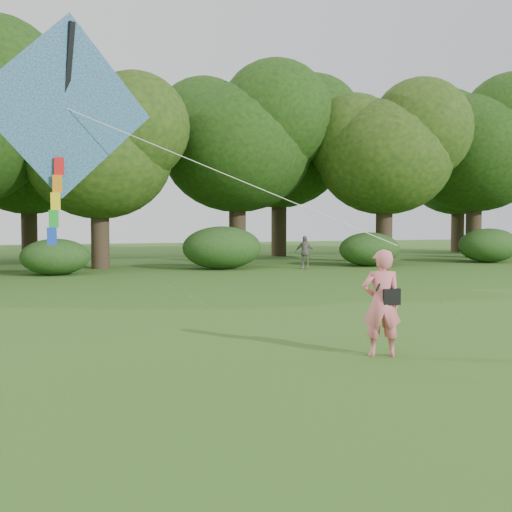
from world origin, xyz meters
name	(u,v)px	position (x,y,z in m)	size (l,w,h in m)	color
ground	(353,355)	(0.00, 0.00, 0.00)	(100.00, 100.00, 0.00)	#265114
man_kite_flyer	(382,303)	(0.40, -0.19, 0.85)	(0.62, 0.41, 1.70)	#EA6E78
bystander_right	(305,252)	(6.46, 16.80, 0.73)	(0.86, 0.36, 1.46)	gray
crossbody_bag	(389,296)	(0.52, -0.22, 0.96)	(0.43, 0.20, 0.69)	black
flying_kite	(66,111)	(-4.29, 0.92, 3.77)	(6.26, 1.53, 3.40)	#233C9A
tree_line	(169,151)	(1.67, 22.88, 5.60)	(54.70, 15.30, 9.48)	#3A2D1E
shrub_band	(138,251)	(-0.72, 17.60, 0.86)	(39.15, 3.22, 1.88)	#264919
fallen_leaves	(328,306)	(2.17, 5.43, 0.01)	(6.85, 15.60, 0.01)	brown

